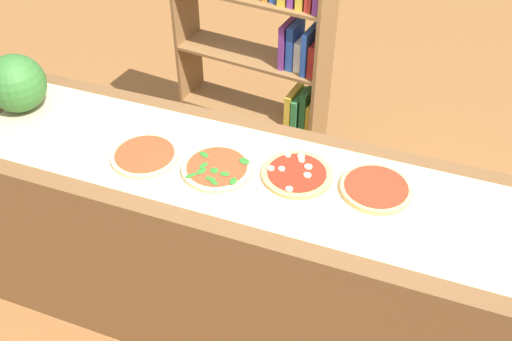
{
  "coord_description": "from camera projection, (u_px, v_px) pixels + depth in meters",
  "views": [
    {
      "loc": [
        0.58,
        -1.56,
        2.41
      ],
      "look_at": [
        0.0,
        0.0,
        0.97
      ],
      "focal_mm": 40.28,
      "sensor_mm": 36.0,
      "label": 1
    }
  ],
  "objects": [
    {
      "name": "counter",
      "position": [
        256.0,
        256.0,
        2.53
      ],
      "size": [
        2.59,
        0.68,
        0.95
      ],
      "primitive_type": "cube",
      "color": "brown",
      "rests_on": "ground_plane"
    },
    {
      "name": "pizza_plain_3",
      "position": [
        376.0,
        188.0,
        2.13
      ],
      "size": [
        0.27,
        0.27,
        0.02
      ],
      "color": "#DBB26B",
      "rests_on": "parchment_paper"
    },
    {
      "name": "parchment_paper",
      "position": [
        256.0,
        174.0,
        2.21
      ],
      "size": [
        2.39,
        0.53,
        0.0
      ],
      "primitive_type": "cube",
      "color": "tan",
      "rests_on": "counter"
    },
    {
      "name": "pizza_plain_0",
      "position": [
        145.0,
        155.0,
        2.29
      ],
      "size": [
        0.27,
        0.27,
        0.02
      ],
      "color": "#E5C17F",
      "rests_on": "parchment_paper"
    },
    {
      "name": "bookshelf",
      "position": [
        273.0,
        64.0,
        3.28
      ],
      "size": [
        0.92,
        0.36,
        1.51
      ],
      "color": "brown",
      "rests_on": "ground_plane"
    },
    {
      "name": "ground_plane",
      "position": [
        256.0,
        319.0,
        2.84
      ],
      "size": [
        12.0,
        12.0,
        0.0
      ],
      "primitive_type": "plane",
      "color": "brown"
    },
    {
      "name": "pizza_mushroom_2",
      "position": [
        297.0,
        174.0,
        2.2
      ],
      "size": [
        0.27,
        0.27,
        0.02
      ],
      "color": "tan",
      "rests_on": "parchment_paper"
    },
    {
      "name": "watermelon",
      "position": [
        16.0,
        83.0,
        2.47
      ],
      "size": [
        0.25,
        0.25,
        0.25
      ],
      "primitive_type": "sphere",
      "color": "#2D6628",
      "rests_on": "counter"
    },
    {
      "name": "pizza_spinach_1",
      "position": [
        217.0,
        168.0,
        2.23
      ],
      "size": [
        0.28,
        0.28,
        0.02
      ],
      "color": "#E5C17F",
      "rests_on": "parchment_paper"
    }
  ]
}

